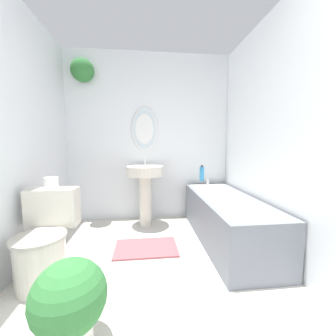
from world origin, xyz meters
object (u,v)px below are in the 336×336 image
(shampoo_bottle, at_px, (202,174))
(potted_plant, at_px, (70,301))
(pedestal_sink, at_px, (145,182))
(bathtub, at_px, (226,218))
(toilet, at_px, (45,242))
(toilet_paper_roll, at_px, (51,183))

(shampoo_bottle, relative_size, potted_plant, 0.44)
(pedestal_sink, relative_size, bathtub, 0.57)
(toilet, distance_m, bathtub, 1.80)
(bathtub, relative_size, potted_plant, 3.26)
(toilet_paper_roll, bearing_deg, potted_plant, -63.43)
(pedestal_sink, height_order, shampoo_bottle, pedestal_sink)
(bathtub, xyz_separation_m, shampoo_bottle, (-0.11, 0.64, 0.42))
(shampoo_bottle, bearing_deg, toilet, -145.15)
(potted_plant, bearing_deg, shampoo_bottle, 55.50)
(shampoo_bottle, bearing_deg, bathtub, -80.16)
(toilet, bearing_deg, toilet_paper_roll, 90.00)
(potted_plant, distance_m, toilet_paper_roll, 1.04)
(potted_plant, bearing_deg, bathtub, 40.38)
(toilet, relative_size, potted_plant, 1.45)
(toilet, distance_m, shampoo_bottle, 2.01)
(bathtub, xyz_separation_m, potted_plant, (-1.32, -1.12, 0.01))
(bathtub, bearing_deg, potted_plant, -139.62)
(pedestal_sink, relative_size, potted_plant, 1.85)
(toilet, relative_size, pedestal_sink, 0.78)
(bathtub, bearing_deg, shampoo_bottle, 99.84)
(toilet, xyz_separation_m, shampoo_bottle, (1.62, 1.13, 0.38))
(potted_plant, xyz_separation_m, toilet_paper_roll, (-0.41, 0.82, 0.49))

